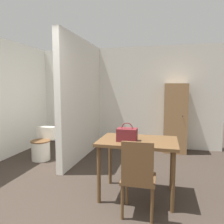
% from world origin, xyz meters
% --- Properties ---
extents(wall_back, '(5.06, 0.12, 2.50)m').
position_xyz_m(wall_back, '(0.00, 3.55, 1.25)').
color(wall_back, silver).
rests_on(wall_back, ground_plane).
extents(partition_wall, '(0.12, 2.18, 2.50)m').
position_xyz_m(partition_wall, '(-0.53, 2.39, 1.25)').
color(partition_wall, silver).
rests_on(partition_wall, ground_plane).
extents(dining_table, '(1.05, 0.71, 0.80)m').
position_xyz_m(dining_table, '(0.86, 0.90, 0.70)').
color(dining_table, brown).
rests_on(dining_table, ground_plane).
extents(wooden_chair, '(0.40, 0.40, 0.92)m').
position_xyz_m(wooden_chair, '(0.93, 0.42, 0.49)').
color(wooden_chair, brown).
rests_on(wooden_chair, ground_plane).
extents(toilet, '(0.40, 0.55, 0.65)m').
position_xyz_m(toilet, '(-1.28, 2.00, 0.28)').
color(toilet, silver).
rests_on(toilet, ground_plane).
extents(handbag, '(0.26, 0.18, 0.25)m').
position_xyz_m(handbag, '(0.73, 0.81, 0.88)').
color(handbag, maroon).
rests_on(handbag, dining_table).
extents(wooden_cabinet, '(0.52, 0.49, 1.59)m').
position_xyz_m(wooden_cabinet, '(1.44, 3.23, 0.79)').
color(wooden_cabinet, '#997047').
rests_on(wooden_cabinet, ground_plane).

